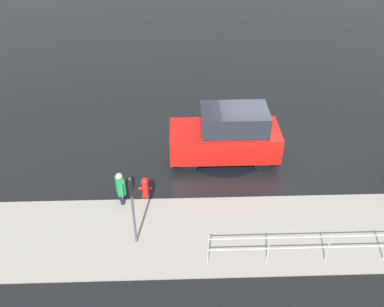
# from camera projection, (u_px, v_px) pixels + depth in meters

# --- Properties ---
(ground_plane) EXTENTS (60.00, 60.00, 0.00)m
(ground_plane) POSITION_uv_depth(u_px,v_px,m) (253.00, 152.00, 16.21)
(ground_plane) COLOR black
(kerb_strip) EXTENTS (24.00, 3.20, 0.04)m
(kerb_strip) POSITION_uv_depth(u_px,v_px,m) (273.00, 232.00, 12.79)
(kerb_strip) COLOR gray
(kerb_strip) RESTS_ON ground
(moving_hatchback) EXTENTS (3.90, 1.71, 2.06)m
(moving_hatchback) POSITION_uv_depth(u_px,v_px,m) (227.00, 135.00, 15.25)
(moving_hatchback) COLOR red
(moving_hatchback) RESTS_ON ground
(fire_hydrant) EXTENTS (0.42, 0.31, 0.80)m
(fire_hydrant) POSITION_uv_depth(u_px,v_px,m) (145.00, 188.00, 13.87)
(fire_hydrant) COLOR red
(fire_hydrant) RESTS_ON ground
(pedestrian) EXTENTS (0.34, 0.55, 1.22)m
(pedestrian) POSITION_uv_depth(u_px,v_px,m) (120.00, 187.00, 13.48)
(pedestrian) COLOR #1E8C4C
(pedestrian) RESTS_ON ground
(metal_railing) EXTENTS (8.22, 0.04, 1.05)m
(metal_railing) POSITION_uv_depth(u_px,v_px,m) (359.00, 243.00, 11.53)
(metal_railing) COLOR #B7BABF
(metal_railing) RESTS_ON ground
(sign_post) EXTENTS (0.07, 0.44, 2.40)m
(sign_post) POSITION_uv_depth(u_px,v_px,m) (132.00, 202.00, 11.58)
(sign_post) COLOR #4C4C51
(sign_post) RESTS_ON ground
(puddle_patch) EXTENTS (2.86, 2.86, 0.01)m
(puddle_patch) POSITION_uv_depth(u_px,v_px,m) (223.00, 154.00, 16.07)
(puddle_patch) COLOR black
(puddle_patch) RESTS_ON ground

